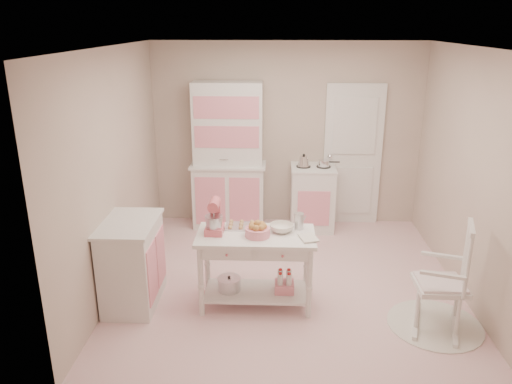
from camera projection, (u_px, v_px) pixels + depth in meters
room_shell at (291, 142)px, 5.21m from camera, size 3.84×3.84×2.62m
door at (353, 155)px, 7.15m from camera, size 0.82×0.05×2.04m
hutch at (228, 156)px, 7.01m from camera, size 1.06×0.50×2.08m
stove at (312, 198)px, 7.11m from camera, size 0.62×0.57×0.92m
base_cabinet at (132, 263)px, 5.18m from camera, size 0.54×0.84×0.92m
lace_rug at (435, 325)px, 4.92m from camera, size 0.92×0.92×0.01m
rocking_chair at (441, 275)px, 4.74m from camera, size 0.67×0.83×1.10m
work_table at (256, 270)px, 5.17m from camera, size 1.20×0.60×0.80m
stand_mixer at (214, 217)px, 5.02m from camera, size 0.20×0.28×0.34m
cookie_tray at (242, 226)px, 5.22m from camera, size 0.34×0.24×0.02m
bread_basket at (258, 232)px, 4.98m from camera, size 0.25×0.25×0.09m
mixing_bowl at (281, 228)px, 5.10m from camera, size 0.25×0.25×0.08m
metal_pitcher at (299, 221)px, 5.15m from camera, size 0.10×0.10×0.17m
recipe_book at (301, 239)px, 4.91m from camera, size 0.21×0.25×0.02m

